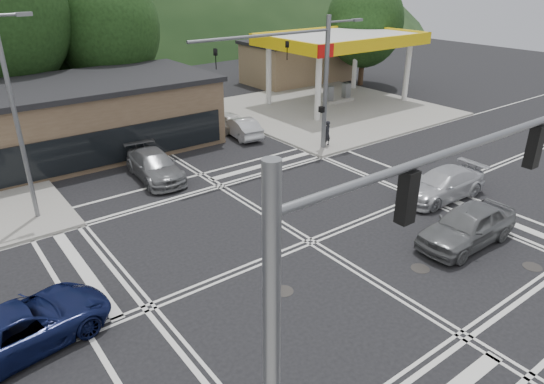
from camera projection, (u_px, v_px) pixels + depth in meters
ground at (310, 242)px, 20.10m from camera, size 120.00×120.00×0.00m
sidewalk_ne at (328, 109)px, 39.17m from camera, size 16.00×16.00×0.15m
gas_station_canopy at (341, 42)px, 38.92m from camera, size 12.32×8.34×5.75m
convenience_store at (297, 62)px, 48.41m from camera, size 10.00×6.00×3.80m
commercial_row at (5, 132)px, 27.22m from camera, size 24.00×8.00×4.00m
tree_n_c at (107, 27)px, 35.37m from camera, size 7.60×7.60×10.87m
tree_n_e at (48, 16)px, 36.36m from camera, size 8.40×8.40×11.98m
tree_ne at (365, 22)px, 45.34m from camera, size 7.20×7.20×9.99m
streetlight_nw at (15, 110)px, 19.91m from camera, size 2.50×0.25×9.00m
signal_mast_ne at (310, 70)px, 27.75m from camera, size 11.65×0.30×8.00m
signal_mast_sw at (354, 291)px, 8.52m from camera, size 9.14×0.28×8.00m
car_blue_west at (23, 327)px, 14.24m from camera, size 5.45×3.21×1.42m
car_grey_center at (467, 225)px, 19.66m from camera, size 4.85×1.97×1.65m
car_silver_east at (442, 184)px, 23.74m from camera, size 5.06×2.30×1.44m
car_queue_a at (241, 127)px, 32.55m from camera, size 1.98×4.22×1.34m
car_queue_b at (226, 121)px, 33.97m from camera, size 1.72×3.96×1.33m
car_northbound at (155, 166)px, 25.97m from camera, size 2.44×5.17×1.46m
pedestrian at (327, 133)px, 30.39m from camera, size 0.64×0.46×1.61m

